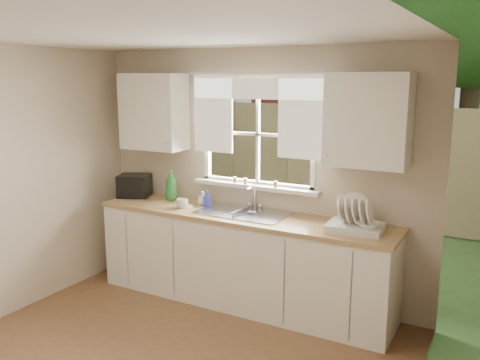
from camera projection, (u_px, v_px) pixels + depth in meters
The scene contains 20 objects.
room_walls at pixel (114, 227), 3.36m from camera, with size 3.62×4.02×2.50m.
ceiling at pixel (112, 29), 3.16m from camera, with size 3.60×4.00×0.02m, color silver.
window at pixel (257, 151), 5.08m from camera, with size 1.38×0.16×1.06m.
curtains at pixel (255, 106), 4.95m from camera, with size 1.50×0.03×0.81m.
base_cabinets at pixel (241, 260), 5.01m from camera, with size 3.00×0.62×0.87m, color white.
countertop at pixel (241, 216), 4.92m from camera, with size 3.04×0.65×0.04m, color #A88654.
upper_cabinet_left at pixel (154, 112), 5.40m from camera, with size 0.70×0.33×0.80m, color white.
upper_cabinet_right at pixel (368, 120), 4.31m from camera, with size 0.70×0.33×0.80m, color white.
wall_outlet at pixel (340, 201), 4.73m from camera, with size 0.08×0.01×0.12m, color beige.
sill_jars at pixel (252, 182), 5.10m from camera, with size 0.50×0.04×0.06m.
backyard at pixel (434, 12), 9.91m from camera, with size 20.00×10.00×6.13m.
sink at pixel (243, 220), 4.96m from camera, with size 0.88×0.52×0.40m.
dish_rack at pixel (355, 222), 4.36m from camera, with size 0.48×0.38×0.31m.
bowl at pixel (369, 225), 4.26m from camera, with size 0.19×0.19×0.05m, color white.
soap_bottle_a at pixel (171, 185), 5.46m from camera, with size 0.13×0.13×0.33m, color #287D34.
soap_bottle_b at pixel (207, 198), 5.21m from camera, with size 0.07×0.08×0.16m, color #3046B4.
soap_bottle_c at pixel (203, 198), 5.24m from camera, with size 0.11×0.11×0.15m, color beige.
saucer at pixel (185, 206), 5.18m from camera, with size 0.15×0.15×0.01m, color silver.
cup at pixel (182, 203), 5.13m from camera, with size 0.12×0.12×0.09m, color silver.
black_appliance at pixel (135, 185), 5.63m from camera, with size 0.33×0.29×0.24m, color black.
Camera 1 is at (2.30, -2.49, 2.20)m, focal length 38.00 mm.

